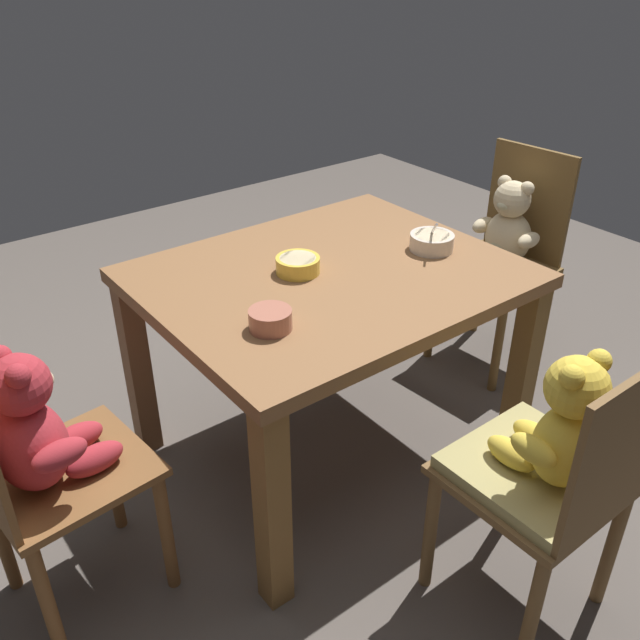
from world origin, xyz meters
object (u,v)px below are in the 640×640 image
Objects in this scene: teddy_chair_near_right at (506,241)px; porridge_bowl_yellow_center at (298,265)px; teddy_chair_near_left at (38,447)px; teddy_chair_near_front at (555,455)px; porridge_bowl_terracotta_near_left at (270,319)px; dining_table at (330,302)px; porridge_bowl_cream_near_right at (432,242)px.

porridge_bowl_yellow_center is (-1.03, -0.00, 0.20)m from teddy_chair_near_right.
teddy_chair_near_left is 1.91m from teddy_chair_near_right.
porridge_bowl_terracotta_near_left is (-0.37, 0.67, 0.20)m from teddy_chair_near_front.
teddy_chair_near_left is (-0.95, -0.06, -0.06)m from dining_table.
porridge_bowl_terracotta_near_left is at bearing -172.03° from porridge_bowl_cream_near_right.
teddy_chair_near_left is at bearing 169.53° from porridge_bowl_terracotta_near_left.
porridge_bowl_cream_near_right is (0.45, -0.13, 0.00)m from porridge_bowl_yellow_center.
dining_table is 0.17m from porridge_bowl_yellow_center.
dining_table is at bearing -33.68° from porridge_bowl_yellow_center.
teddy_chair_near_front reaches higher than porridge_bowl_cream_near_right.
dining_table is 7.70× the size of porridge_bowl_cream_near_right.
porridge_bowl_terracotta_near_left is at bearing -152.72° from dining_table.
teddy_chair_near_right is at bearing -46.04° from teddy_chair_near_front.
teddy_chair_near_left is 7.65× the size of porridge_bowl_terracotta_near_left.
porridge_bowl_terracotta_near_left reaches higher than porridge_bowl_yellow_center.
teddy_chair_near_right is 1.29m from teddy_chair_near_front.
porridge_bowl_yellow_center is 1.18× the size of porridge_bowl_terracotta_near_left.
porridge_bowl_yellow_center is at bearing 41.81° from porridge_bowl_terracotta_near_left.
teddy_chair_near_left is 6.50× the size of porridge_bowl_yellow_center.
teddy_chair_near_left is at bearing -176.27° from dining_table.
porridge_bowl_yellow_center is 0.47m from porridge_bowl_cream_near_right.
teddy_chair_near_right is (1.90, 0.12, -0.01)m from teddy_chair_near_left.
teddy_chair_near_left reaches higher than porridge_bowl_yellow_center.
porridge_bowl_cream_near_right is (0.34, 0.76, 0.20)m from teddy_chair_near_front.
teddy_chair_near_left is 0.90m from porridge_bowl_yellow_center.
teddy_chair_near_left is at bearing -172.34° from porridge_bowl_yellow_center.
porridge_bowl_yellow_center is (0.87, 0.12, 0.19)m from teddy_chair_near_left.
dining_table is 1.26× the size of teddy_chair_near_left.
dining_table is 1.32× the size of teddy_chair_near_front.
teddy_chair_near_right is at bearing -1.89° from teddy_chair_near_left.
teddy_chair_near_left is at bearing 51.20° from teddy_chair_near_front.
teddy_chair_near_front is 5.85× the size of porridge_bowl_cream_near_right.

